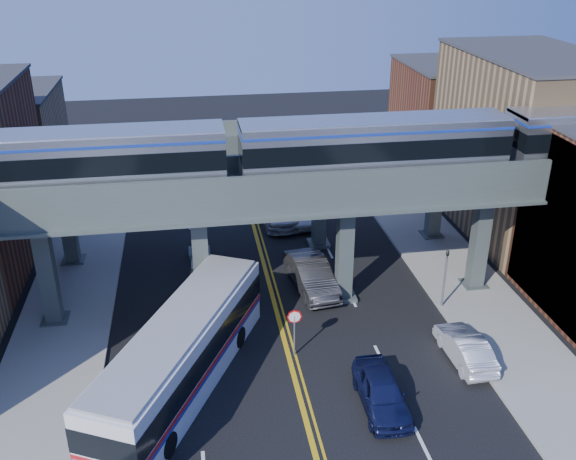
# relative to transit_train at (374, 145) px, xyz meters

# --- Properties ---
(ground) EXTENTS (120.00, 120.00, 0.00)m
(ground) POSITION_rel_transit_train_xyz_m (-5.34, -8.00, -9.12)
(ground) COLOR black
(ground) RESTS_ON ground
(sidewalk_west) EXTENTS (5.00, 70.00, 0.16)m
(sidewalk_west) POSITION_rel_transit_train_xyz_m (-16.84, 2.00, -9.04)
(sidewalk_west) COLOR gray
(sidewalk_west) RESTS_ON ground
(sidewalk_east) EXTENTS (5.00, 70.00, 0.16)m
(sidewalk_east) POSITION_rel_transit_train_xyz_m (6.16, 2.00, -9.04)
(sidewalk_east) COLOR gray
(sidewalk_east) RESTS_ON ground
(building_west_c) EXTENTS (8.00, 10.00, 8.00)m
(building_west_c) POSITION_rel_transit_train_xyz_m (-23.84, 21.00, -5.12)
(building_west_c) COLOR #94744C
(building_west_c) RESTS_ON ground
(building_east_b) EXTENTS (8.00, 14.00, 12.00)m
(building_east_b) POSITION_rel_transit_train_xyz_m (13.16, 8.00, -3.12)
(building_east_b) COLOR #94744C
(building_east_b) RESTS_ON ground
(building_east_c) EXTENTS (8.00, 10.00, 9.00)m
(building_east_c) POSITION_rel_transit_train_xyz_m (13.16, 21.00, -4.62)
(building_east_c) COLOR brown
(building_east_c) RESTS_ON ground
(mural_panel) EXTENTS (0.10, 9.50, 9.50)m
(mural_panel) POSITION_rel_transit_train_xyz_m (9.21, -4.00, -4.37)
(mural_panel) COLOR teal
(mural_panel) RESTS_ON ground
(elevated_viaduct_near) EXTENTS (52.00, 3.60, 7.40)m
(elevated_viaduct_near) POSITION_rel_transit_train_xyz_m (-5.34, 0.00, -2.65)
(elevated_viaduct_near) COLOR #465150
(elevated_viaduct_near) RESTS_ON ground
(elevated_viaduct_far) EXTENTS (52.00, 3.60, 7.40)m
(elevated_viaduct_far) POSITION_rel_transit_train_xyz_m (-5.34, 7.00, -2.65)
(elevated_viaduct_far) COLOR #465150
(elevated_viaduct_far) RESTS_ON ground
(transit_train) EXTENTS (43.63, 2.73, 3.18)m
(transit_train) POSITION_rel_transit_train_xyz_m (0.00, 0.00, 0.00)
(transit_train) COLOR black
(transit_train) RESTS_ON elevated_viaduct_near
(stop_sign) EXTENTS (0.76, 0.09, 2.63)m
(stop_sign) POSITION_rel_transit_train_xyz_m (-5.04, -5.00, -7.36)
(stop_sign) COLOR slate
(stop_sign) RESTS_ON ground
(traffic_signal) EXTENTS (0.15, 0.18, 4.10)m
(traffic_signal) POSITION_rel_transit_train_xyz_m (3.86, -2.00, -6.82)
(traffic_signal) COLOR slate
(traffic_signal) RESTS_ON ground
(transit_bus) EXTENTS (8.46, 13.14, 3.40)m
(transit_bus) POSITION_rel_transit_train_xyz_m (-10.52, -6.54, -7.37)
(transit_bus) COLOR white
(transit_bus) RESTS_ON ground
(car_lane_a) EXTENTS (1.95, 4.71, 1.59)m
(car_lane_a) POSITION_rel_transit_train_xyz_m (-1.87, -9.37, -8.33)
(car_lane_a) COLOR #10153B
(car_lane_a) RESTS_ON ground
(car_lane_b) EXTENTS (2.59, 5.78, 1.84)m
(car_lane_b) POSITION_rel_transit_train_xyz_m (-2.93, 1.34, -8.20)
(car_lane_b) COLOR #272729
(car_lane_b) RESTS_ON ground
(car_lane_c) EXTENTS (2.78, 5.61, 1.53)m
(car_lane_c) POSITION_rel_transit_train_xyz_m (-2.04, 11.38, -8.36)
(car_lane_c) COLOR white
(car_lane_c) RESTS_ON ground
(car_lane_d) EXTENTS (3.05, 6.49, 1.83)m
(car_lane_d) POSITION_rel_transit_train_xyz_m (-3.54, 11.59, -8.21)
(car_lane_d) COLOR silver
(car_lane_d) RESTS_ON ground
(car_parked_curb) EXTENTS (1.68, 4.48, 1.46)m
(car_parked_curb) POSITION_rel_transit_train_xyz_m (3.16, -6.74, -8.39)
(car_parked_curb) COLOR silver
(car_parked_curb) RESTS_ON ground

